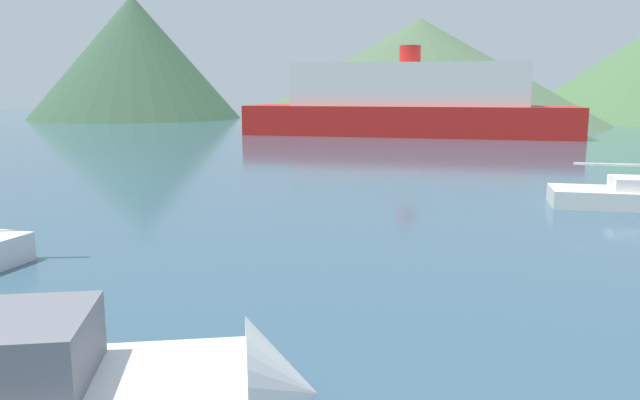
{
  "coord_description": "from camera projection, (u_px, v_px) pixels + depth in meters",
  "views": [
    {
      "loc": [
        1.82,
        -2.86,
        4.24
      ],
      "look_at": [
        -0.78,
        14.0,
        1.2
      ],
      "focal_mm": 35.0,
      "sensor_mm": 36.0,
      "label": 1
    }
  ],
  "objects": [
    {
      "name": "sailboat_middle",
      "position": [
        637.0,
        196.0,
        22.56
      ],
      "size": [
        6.08,
        2.6,
        7.28
      ],
      "rotation": [
        0.0,
        0.0,
        -0.07
      ],
      "color": "white",
      "rests_on": "ground_plane"
    },
    {
      "name": "motorboat_near",
      "position": [
        90.0,
        400.0,
        7.63
      ],
      "size": [
        6.27,
        3.71,
        2.25
      ],
      "rotation": [
        0.0,
        0.0,
        0.29
      ],
      "color": "white",
      "rests_on": "ground_plane"
    },
    {
      "name": "hill_west",
      "position": [
        134.0,
        57.0,
        90.6
      ],
      "size": [
        30.26,
        30.26,
        17.56
      ],
      "color": "#38563D",
      "rests_on": "ground_plane"
    },
    {
      "name": "hill_central",
      "position": [
        419.0,
        71.0,
        78.6
      ],
      "size": [
        45.76,
        45.76,
        12.95
      ],
      "color": "#4C6647",
      "rests_on": "ground_plane"
    },
    {
      "name": "ferry_distant",
      "position": [
        409.0,
        104.0,
        57.82
      ],
      "size": [
        30.65,
        10.37,
        8.17
      ],
      "rotation": [
        0.0,
        0.0,
        -0.09
      ],
      "color": "red",
      "rests_on": "ground_plane"
    }
  ]
}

